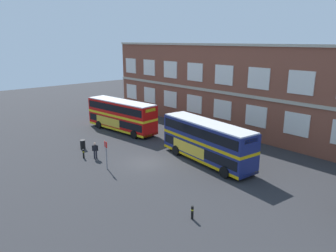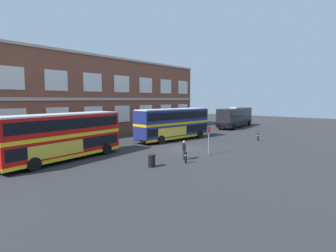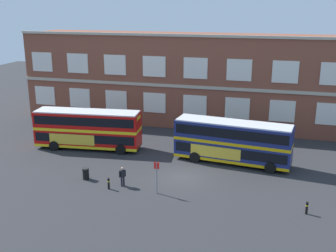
# 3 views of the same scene
# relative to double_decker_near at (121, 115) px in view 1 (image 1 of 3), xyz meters

# --- Properties ---
(ground_plane) EXTENTS (120.00, 120.00, 0.00)m
(ground_plane) POSITION_rel_double_decker_near_xyz_m (11.40, -2.67, -2.15)
(ground_plane) COLOR #2B2B2D
(brick_terminal_building) EXTENTS (45.18, 8.19, 11.37)m
(brick_terminal_building) POSITION_rel_double_decker_near_xyz_m (9.43, 13.30, 3.39)
(brick_terminal_building) COLOR brown
(brick_terminal_building) RESTS_ON ground
(double_decker_near) EXTENTS (11.22, 3.79, 4.07)m
(double_decker_near) POSITION_rel_double_decker_near_xyz_m (0.00, 0.00, 0.00)
(double_decker_near) COLOR red
(double_decker_near) RESTS_ON ground
(double_decker_middle) EXTENTS (11.22, 3.80, 4.07)m
(double_decker_middle) POSITION_rel_double_decker_near_xyz_m (15.11, -0.06, 0.00)
(double_decker_middle) COLOR navy
(double_decker_middle) RESTS_ON ground
(waiting_passenger) EXTENTS (0.51, 0.54, 1.70)m
(waiting_passenger) POSITION_rel_double_decker_near_xyz_m (6.96, -7.86, -1.22)
(waiting_passenger) COLOR black
(waiting_passenger) RESTS_ON ground
(bus_stand_flag) EXTENTS (0.44, 0.10, 2.70)m
(bus_stand_flag) POSITION_rel_double_decker_near_xyz_m (10.14, -8.44, -0.51)
(bus_stand_flag) COLOR slate
(bus_stand_flag) RESTS_ON ground
(station_litter_bin) EXTENTS (0.60, 0.60, 1.03)m
(station_litter_bin) POSITION_rel_double_decker_near_xyz_m (3.35, -7.41, -1.63)
(station_litter_bin) COLOR black
(station_litter_bin) RESTS_ON ground
(safety_bollard_west) EXTENTS (0.19, 0.19, 0.95)m
(safety_bollard_west) POSITION_rel_double_decker_near_xyz_m (21.65, -8.75, -1.66)
(safety_bollard_west) COLOR black
(safety_bollard_west) RESTS_ON ground
(safety_bollard_east) EXTENTS (0.19, 0.19, 0.95)m
(safety_bollard_east) POSITION_rel_double_decker_near_xyz_m (6.07, -8.73, -1.66)
(safety_bollard_east) COLOR black
(safety_bollard_east) RESTS_ON ground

